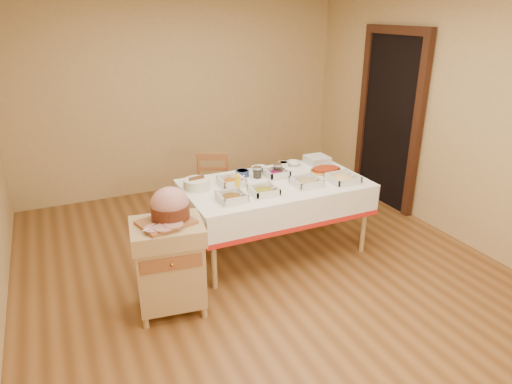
# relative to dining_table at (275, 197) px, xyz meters

# --- Properties ---
(room_shell) EXTENTS (5.00, 5.00, 5.00)m
(room_shell) POSITION_rel_dining_table_xyz_m (-0.30, -0.30, 0.70)
(room_shell) COLOR brown
(room_shell) RESTS_ON ground
(doorway) EXTENTS (0.09, 1.10, 2.20)m
(doorway) POSITION_rel_dining_table_xyz_m (1.90, 0.60, 0.51)
(doorway) COLOR black
(doorway) RESTS_ON ground
(dining_table) EXTENTS (1.82, 1.02, 0.76)m
(dining_table) POSITION_rel_dining_table_xyz_m (0.00, 0.00, 0.00)
(dining_table) COLOR tan
(dining_table) RESTS_ON ground
(butcher_cart) EXTENTS (0.63, 0.55, 0.81)m
(butcher_cart) POSITION_rel_dining_table_xyz_m (-1.25, -0.57, -0.14)
(butcher_cart) COLOR tan
(butcher_cart) RESTS_ON ground
(dining_chair) EXTENTS (0.50, 0.49, 0.86)m
(dining_chair) POSITION_rel_dining_table_xyz_m (-0.39, 0.80, -0.16)
(dining_chair) COLOR #985B31
(dining_chair) RESTS_ON ground
(ham_on_board) EXTENTS (0.43, 0.41, 0.28)m
(ham_on_board) POSITION_rel_dining_table_xyz_m (-1.21, -0.53, 0.33)
(ham_on_board) COLOR #985B31
(ham_on_board) RESTS_ON butcher_cart
(serving_dish_a) EXTENTS (0.25, 0.24, 0.11)m
(serving_dish_a) POSITION_rel_dining_table_xyz_m (-0.57, -0.25, 0.20)
(serving_dish_a) COLOR silver
(serving_dish_a) RESTS_ON dining_table
(serving_dish_b) EXTENTS (0.24, 0.24, 0.10)m
(serving_dish_b) POSITION_rel_dining_table_xyz_m (-0.23, -0.22, 0.19)
(serving_dish_b) COLOR silver
(serving_dish_b) RESTS_ON dining_table
(serving_dish_c) EXTENTS (0.26, 0.26, 0.11)m
(serving_dish_c) POSITION_rel_dining_table_xyz_m (0.25, -0.20, 0.20)
(serving_dish_c) COLOR silver
(serving_dish_c) RESTS_ON dining_table
(serving_dish_d) EXTENTS (0.28, 0.28, 0.11)m
(serving_dish_d) POSITION_rel_dining_table_xyz_m (0.63, -0.26, 0.20)
(serving_dish_d) COLOR silver
(serving_dish_d) RESTS_ON dining_table
(serving_dish_e) EXTENTS (0.25, 0.24, 0.11)m
(serving_dish_e) POSITION_rel_dining_table_xyz_m (-0.42, 0.12, 0.20)
(serving_dish_e) COLOR silver
(serving_dish_e) RESTS_ON dining_table
(serving_dish_f) EXTENTS (0.24, 0.23, 0.11)m
(serving_dish_f) POSITION_rel_dining_table_xyz_m (0.09, 0.16, 0.20)
(serving_dish_f) COLOR silver
(serving_dish_f) RESTS_ON dining_table
(small_bowl_left) EXTENTS (0.12, 0.12, 0.06)m
(small_bowl_left) POSITION_rel_dining_table_xyz_m (-0.72, 0.34, 0.19)
(small_bowl_left) COLOR silver
(small_bowl_left) RESTS_ON dining_table
(small_bowl_mid) EXTENTS (0.14, 0.14, 0.06)m
(small_bowl_mid) POSITION_rel_dining_table_xyz_m (-0.22, 0.31, 0.20)
(small_bowl_mid) COLOR navy
(small_bowl_mid) RESTS_ON dining_table
(small_bowl_right) EXTENTS (0.11, 0.11, 0.06)m
(small_bowl_right) POSITION_rel_dining_table_xyz_m (0.30, 0.39, 0.19)
(small_bowl_right) COLOR silver
(small_bowl_right) RESTS_ON dining_table
(bowl_white_imported) EXTENTS (0.19, 0.19, 0.04)m
(bowl_white_imported) POSITION_rel_dining_table_xyz_m (0.01, 0.40, 0.18)
(bowl_white_imported) COLOR silver
(bowl_white_imported) RESTS_ON dining_table
(bowl_small_imported) EXTENTS (0.19, 0.19, 0.05)m
(bowl_small_imported) POSITION_rel_dining_table_xyz_m (0.43, 0.39, 0.19)
(bowl_small_imported) COLOR silver
(bowl_small_imported) RESTS_ON dining_table
(preserve_jar_left) EXTENTS (0.09, 0.09, 0.12)m
(preserve_jar_left) POSITION_rel_dining_table_xyz_m (-0.10, 0.20, 0.21)
(preserve_jar_left) COLOR silver
(preserve_jar_left) RESTS_ON dining_table
(preserve_jar_right) EXTENTS (0.10, 0.10, 0.12)m
(preserve_jar_right) POSITION_rel_dining_table_xyz_m (0.12, 0.19, 0.22)
(preserve_jar_right) COLOR silver
(preserve_jar_right) RESTS_ON dining_table
(mustard_bottle) EXTENTS (0.05, 0.05, 0.17)m
(mustard_bottle) POSITION_rel_dining_table_xyz_m (-0.41, 0.00, 0.24)
(mustard_bottle) COLOR yellow
(mustard_bottle) RESTS_ON dining_table
(bread_basket) EXTENTS (0.26, 0.26, 0.11)m
(bread_basket) POSITION_rel_dining_table_xyz_m (-0.76, 0.17, 0.21)
(bread_basket) COLOR silver
(bread_basket) RESTS_ON dining_table
(plate_stack) EXTENTS (0.24, 0.24, 0.09)m
(plate_stack) POSITION_rel_dining_table_xyz_m (0.70, 0.34, 0.20)
(plate_stack) COLOR silver
(plate_stack) RESTS_ON dining_table
(brass_platter) EXTENTS (0.34, 0.25, 0.04)m
(brass_platter) POSITION_rel_dining_table_xyz_m (0.64, 0.06, 0.18)
(brass_platter) COLOR #C08736
(brass_platter) RESTS_ON dining_table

